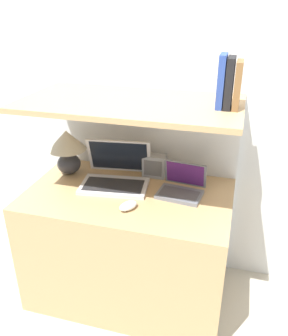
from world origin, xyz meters
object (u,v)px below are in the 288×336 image
object	(u,v)px
book_black	(230,83)
book_blue	(221,81)
computer_mouse	(128,206)
book_brown	(238,85)
table_lamp	(67,147)
laptop_small	(181,188)
laptop_large	(116,176)
router_box	(154,166)

from	to	relation	value
book_black	book_blue	world-z (taller)	book_blue
computer_mouse	book_brown	world-z (taller)	book_brown
table_lamp	laptop_small	xyz separation A→B (m)	(0.72, -0.07, -0.14)
book_brown	book_black	xyz separation A→B (m)	(-0.04, 0.00, 0.01)
laptop_large	router_box	xyz separation A→B (m)	(0.19, 0.15, 0.02)
table_lamp	laptop_large	xyz separation A→B (m)	(0.33, -0.06, -0.12)
laptop_large	book_black	bearing A→B (deg)	-1.73
table_lamp	laptop_small	distance (m)	0.74
table_lamp	book_blue	size ratio (longest dim) A/B	1.12
router_box	book_black	distance (m)	0.71
book_brown	book_blue	bearing A→B (deg)	180.00
laptop_large	laptop_small	xyz separation A→B (m)	(0.39, -0.02, -0.01)
laptop_small	book_brown	xyz separation A→B (m)	(0.24, -0.00, 0.58)
router_box	book_blue	distance (m)	0.69
book_black	table_lamp	bearing A→B (deg)	175.45
laptop_small	book_black	xyz separation A→B (m)	(0.20, -0.00, 0.59)
book_black	book_blue	xyz separation A→B (m)	(-0.04, 0.00, 0.01)
computer_mouse	table_lamp	bearing A→B (deg)	147.72
table_lamp	book_brown	distance (m)	1.06
book_brown	book_blue	xyz separation A→B (m)	(-0.08, 0.00, 0.01)
laptop_large	book_brown	xyz separation A→B (m)	(0.63, -0.02, 0.57)
laptop_small	book_black	bearing A→B (deg)	-0.51
table_lamp	router_box	bearing A→B (deg)	10.79
laptop_large	computer_mouse	world-z (taller)	laptop_large
router_box	book_blue	size ratio (longest dim) A/B	0.56
router_box	book_brown	xyz separation A→B (m)	(0.44, -0.17, 0.55)
router_box	computer_mouse	bearing A→B (deg)	-95.14
book_brown	book_black	distance (m)	0.04
book_black	laptop_large	bearing A→B (deg)	178.27
table_lamp	book_black	distance (m)	1.03
router_box	book_black	world-z (taller)	book_black
book_brown	router_box	bearing A→B (deg)	158.57
computer_mouse	laptop_small	bearing A→B (deg)	44.93
book_black	computer_mouse	bearing A→B (deg)	-151.99
table_lamp	book_brown	world-z (taller)	book_brown
book_black	book_blue	bearing A→B (deg)	180.00
laptop_small	computer_mouse	xyz separation A→B (m)	(-0.23, -0.23, -0.02)
book_brown	book_blue	size ratio (longest dim) A/B	0.89
laptop_small	book_blue	distance (m)	0.62
table_lamp	book_black	xyz separation A→B (m)	(0.92, -0.07, 0.46)
computer_mouse	book_blue	xyz separation A→B (m)	(0.40, 0.23, 0.61)
router_box	table_lamp	bearing A→B (deg)	-169.21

